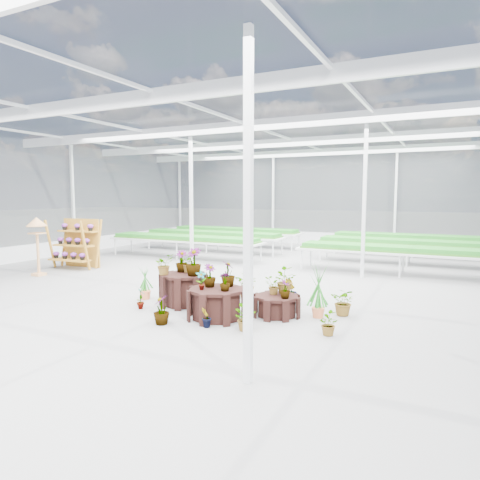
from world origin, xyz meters
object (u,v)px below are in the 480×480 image
at_px(plinth_tall, 183,289).
at_px(plinth_low, 277,306).
at_px(bird_table, 38,247).
at_px(plinth_mid, 217,304).
at_px(shelf_rack, 74,244).

xyz_separation_m(plinth_tall, plinth_low, (2.20, 0.10, -0.14)).
relative_size(plinth_low, bird_table, 0.53).
xyz_separation_m(plinth_tall, bird_table, (-5.92, 0.98, 0.54)).
distance_m(plinth_mid, plinth_low, 1.22).
bearing_deg(plinth_low, plinth_tall, -177.40).
height_order(plinth_tall, plinth_mid, plinth_tall).
bearing_deg(plinth_mid, shelf_rack, 157.09).
relative_size(plinth_low, shelf_rack, 0.57).
bearing_deg(shelf_rack, bird_table, -92.68).
relative_size(plinth_mid, shelf_rack, 0.70).
bearing_deg(bird_table, plinth_tall, 8.03).
bearing_deg(plinth_low, plinth_mid, -145.01).
distance_m(plinth_mid, bird_table, 7.32).
bearing_deg(shelf_rack, plinth_low, -20.33).
xyz_separation_m(plinth_mid, plinth_low, (1.00, 0.70, -0.09)).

